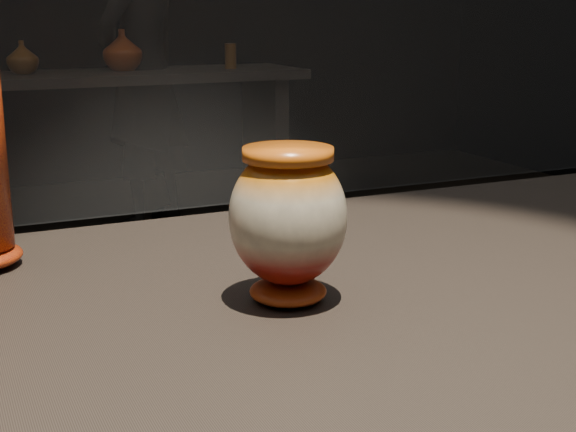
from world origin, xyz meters
The scene contains 6 objects.
main_vase centered at (0.08, -0.02, 1.00)m, with size 0.18×0.18×0.18m.
back_shelf centered at (0.67, 3.45, 0.64)m, with size 2.00×0.60×0.90m.
back_vase_left centered at (0.21, 3.49, 0.98)m, with size 0.16×0.16×0.17m, color brown.
back_vase_mid centered at (0.72, 3.50, 1.01)m, with size 0.21×0.21×0.22m, color maroon.
back_vase_right centered at (1.29, 3.40, 0.97)m, with size 0.06×0.06×0.14m, color brown.
visitor centered at (0.85, 3.60, 0.88)m, with size 0.64×0.42×1.77m, color black.
Camera 1 is at (-0.28, -0.81, 1.23)m, focal length 50.00 mm.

